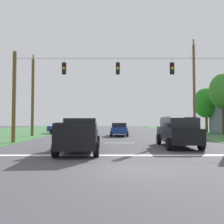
{
  "coord_description": "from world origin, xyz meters",
  "views": [
    {
      "loc": [
        -0.58,
        -8.32,
        1.83
      ],
      "look_at": [
        -0.59,
        11.88,
        2.61
      ],
      "focal_mm": 34.12,
      "sensor_mm": 36.0,
      "label": 1
    }
  ],
  "objects_px": {
    "distant_car_oncoming": "(119,129)",
    "utility_pole_mid_right": "(194,88)",
    "suv_black": "(178,131)",
    "tree_roadside_right": "(206,103)",
    "overhead_signal_span": "(123,92)",
    "distant_car_far_parked": "(64,128)",
    "distant_car_crossing_white": "(168,128)",
    "tree_roadside_left": "(223,91)",
    "utility_pole_near_left": "(33,96)",
    "pickup_truck": "(80,135)"
  },
  "relations": [
    {
      "from": "distant_car_oncoming",
      "to": "utility_pole_mid_right",
      "type": "height_order",
      "value": "utility_pole_mid_right"
    },
    {
      "from": "suv_black",
      "to": "tree_roadside_right",
      "type": "xyz_separation_m",
      "value": [
        9.28,
        16.41,
        3.29
      ]
    },
    {
      "from": "overhead_signal_span",
      "to": "utility_pole_mid_right",
      "type": "distance_m",
      "value": 11.38
    },
    {
      "from": "distant_car_far_parked",
      "to": "distant_car_crossing_white",
      "type": "bearing_deg",
      "value": -2.92
    },
    {
      "from": "distant_car_oncoming",
      "to": "tree_roadside_left",
      "type": "relative_size",
      "value": 0.56
    },
    {
      "from": "tree_roadside_right",
      "to": "tree_roadside_left",
      "type": "height_order",
      "value": "tree_roadside_left"
    },
    {
      "from": "suv_black",
      "to": "distant_car_far_parked",
      "type": "bearing_deg",
      "value": 126.83
    },
    {
      "from": "utility_pole_near_left",
      "to": "tree_roadside_right",
      "type": "xyz_separation_m",
      "value": [
        23.02,
        6.27,
        -0.36
      ]
    },
    {
      "from": "utility_pole_mid_right",
      "to": "distant_car_oncoming",
      "type": "bearing_deg",
      "value": 177.22
    },
    {
      "from": "distant_car_far_parked",
      "to": "tree_roadside_right",
      "type": "bearing_deg",
      "value": 4.72
    },
    {
      "from": "pickup_truck",
      "to": "tree_roadside_left",
      "type": "distance_m",
      "value": 22.1
    },
    {
      "from": "suv_black",
      "to": "tree_roadside_right",
      "type": "bearing_deg",
      "value": 60.51
    },
    {
      "from": "distant_car_crossing_white",
      "to": "utility_pole_near_left",
      "type": "bearing_deg",
      "value": -167.02
    },
    {
      "from": "distant_car_oncoming",
      "to": "pickup_truck",
      "type": "bearing_deg",
      "value": -102.44
    },
    {
      "from": "suv_black",
      "to": "tree_roadside_left",
      "type": "relative_size",
      "value": 0.62
    },
    {
      "from": "suv_black",
      "to": "distant_car_oncoming",
      "type": "xyz_separation_m",
      "value": [
        -3.64,
        10.36,
        -0.27
      ]
    },
    {
      "from": "distant_car_oncoming",
      "to": "utility_pole_mid_right",
      "type": "distance_m",
      "value": 9.94
    },
    {
      "from": "utility_pole_mid_right",
      "to": "tree_roadside_right",
      "type": "relative_size",
      "value": 1.73
    },
    {
      "from": "overhead_signal_span",
      "to": "distant_car_far_parked",
      "type": "bearing_deg",
      "value": 121.66
    },
    {
      "from": "overhead_signal_span",
      "to": "distant_car_far_parked",
      "type": "xyz_separation_m",
      "value": [
        -7.41,
        12.02,
        -3.31
      ]
    },
    {
      "from": "utility_pole_mid_right",
      "to": "tree_roadside_left",
      "type": "height_order",
      "value": "utility_pole_mid_right"
    },
    {
      "from": "utility_pole_mid_right",
      "to": "tree_roadside_right",
      "type": "height_order",
      "value": "utility_pole_mid_right"
    },
    {
      "from": "distant_car_crossing_white",
      "to": "overhead_signal_span",
      "type": "bearing_deg",
      "value": -120.67
    },
    {
      "from": "utility_pole_mid_right",
      "to": "tree_roadside_left",
      "type": "bearing_deg",
      "value": 29.11
    },
    {
      "from": "distant_car_far_parked",
      "to": "utility_pole_mid_right",
      "type": "distance_m",
      "value": 17.46
    },
    {
      "from": "utility_pole_near_left",
      "to": "tree_roadside_left",
      "type": "xyz_separation_m",
      "value": [
        23.4,
        2.37,
        0.81
      ]
    },
    {
      "from": "suv_black",
      "to": "tree_roadside_left",
      "type": "height_order",
      "value": "tree_roadside_left"
    },
    {
      "from": "tree_roadside_left",
      "to": "utility_pole_mid_right",
      "type": "bearing_deg",
      "value": -150.89
    },
    {
      "from": "suv_black",
      "to": "distant_car_crossing_white",
      "type": "xyz_separation_m",
      "value": [
        3.07,
        14.02,
        -0.27
      ]
    },
    {
      "from": "utility_pole_mid_right",
      "to": "tree_roadside_right",
      "type": "bearing_deg",
      "value": 56.76
    },
    {
      "from": "utility_pole_mid_right",
      "to": "tree_roadside_left",
      "type": "xyz_separation_m",
      "value": [
        4.62,
        2.57,
        -0.09
      ]
    },
    {
      "from": "overhead_signal_span",
      "to": "distant_car_crossing_white",
      "type": "distance_m",
      "value": 13.54
    },
    {
      "from": "pickup_truck",
      "to": "utility_pole_mid_right",
      "type": "distance_m",
      "value": 17.16
    },
    {
      "from": "tree_roadside_left",
      "to": "overhead_signal_span",
      "type": "bearing_deg",
      "value": -143.62
    },
    {
      "from": "pickup_truck",
      "to": "utility_pole_near_left",
      "type": "relative_size",
      "value": 0.58
    },
    {
      "from": "utility_pole_near_left",
      "to": "tree_roadside_right",
      "type": "height_order",
      "value": "utility_pole_near_left"
    },
    {
      "from": "distant_car_far_parked",
      "to": "utility_pole_mid_right",
      "type": "bearing_deg",
      "value": -16.61
    },
    {
      "from": "distant_car_oncoming",
      "to": "suv_black",
      "type": "bearing_deg",
      "value": -70.65
    },
    {
      "from": "utility_pole_near_left",
      "to": "tree_roadside_left",
      "type": "relative_size",
      "value": 1.22
    },
    {
      "from": "suv_black",
      "to": "distant_car_crossing_white",
      "type": "height_order",
      "value": "suv_black"
    },
    {
      "from": "tree_roadside_left",
      "to": "distant_car_far_parked",
      "type": "bearing_deg",
      "value": 173.87
    },
    {
      "from": "distant_car_crossing_white",
      "to": "utility_pole_near_left",
      "type": "relative_size",
      "value": 0.46
    },
    {
      "from": "distant_car_oncoming",
      "to": "utility_pole_mid_right",
      "type": "relative_size",
      "value": 0.39
    },
    {
      "from": "tree_roadside_left",
      "to": "utility_pole_near_left",
      "type": "bearing_deg",
      "value": -174.22
    },
    {
      "from": "distant_car_crossing_white",
      "to": "distant_car_far_parked",
      "type": "xyz_separation_m",
      "value": [
        -14.11,
        0.72,
        0.0
      ]
    },
    {
      "from": "distant_car_oncoming",
      "to": "distant_car_far_parked",
      "type": "relative_size",
      "value": 1.01
    },
    {
      "from": "tree_roadside_right",
      "to": "distant_car_crossing_white",
      "type": "bearing_deg",
      "value": -158.92
    },
    {
      "from": "utility_pole_near_left",
      "to": "tree_roadside_right",
      "type": "relative_size",
      "value": 1.46
    },
    {
      "from": "pickup_truck",
      "to": "suv_black",
      "type": "distance_m",
      "value": 6.68
    },
    {
      "from": "pickup_truck",
      "to": "utility_pole_near_left",
      "type": "height_order",
      "value": "utility_pole_near_left"
    }
  ]
}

